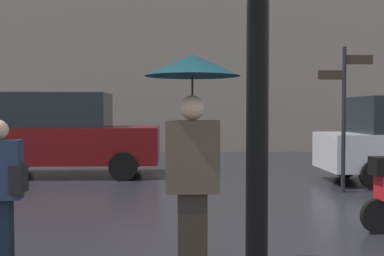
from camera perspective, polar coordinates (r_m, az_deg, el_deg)
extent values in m
cylinder|color=black|center=(1.59, 7.99, -7.61)|extent=(0.08, 0.08, 2.71)
cube|color=#2A241E|center=(4.51, 0.04, -13.22)|extent=(0.28, 0.18, 0.85)
cube|color=#473D33|center=(4.37, 0.04, -3.52)|extent=(0.50, 0.23, 0.68)
sphere|color=beige|center=(4.35, 0.04, 2.49)|extent=(0.23, 0.23, 0.23)
cylinder|color=black|center=(4.35, 0.04, 4.43)|extent=(0.02, 0.02, 0.30)
cone|color=#0D2F3A|center=(4.37, 0.04, 7.72)|extent=(0.90, 0.90, 0.20)
cube|color=black|center=(5.14, -22.58, -12.10)|extent=(0.24, 0.15, 0.73)
cube|color=black|center=(4.97, -20.54, -5.82)|extent=(0.12, 0.24, 0.28)
cylinder|color=black|center=(6.65, 21.92, -10.04)|extent=(0.46, 0.09, 0.46)
cube|color=black|center=(6.57, 22.38, -4.37)|extent=(0.28, 0.28, 0.24)
cube|color=#590C0F|center=(11.87, -15.07, -1.97)|extent=(4.51, 1.82, 0.88)
cube|color=black|center=(11.89, -16.17, 2.13)|extent=(2.48, 1.68, 0.83)
cylinder|color=black|center=(12.59, -7.61, -3.69)|extent=(0.66, 0.18, 0.66)
cylinder|color=black|center=(10.78, -8.46, -4.69)|extent=(0.66, 0.18, 0.66)
cylinder|color=black|center=(13.17, -20.43, -3.55)|extent=(0.66, 0.18, 0.66)
cylinder|color=black|center=(11.76, 18.22, -4.34)|extent=(0.60, 0.18, 0.60)
cylinder|color=black|center=(10.24, 21.52, -5.35)|extent=(0.60, 0.18, 0.60)
cylinder|color=black|center=(9.56, 18.15, 0.95)|extent=(0.08, 0.08, 2.86)
cube|color=#33281E|center=(9.72, 19.80, 7.92)|extent=(0.56, 0.04, 0.18)
cube|color=#33281E|center=(9.50, 16.74, 6.27)|extent=(0.52, 0.04, 0.18)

